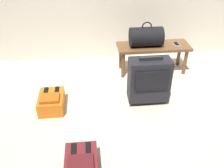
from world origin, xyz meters
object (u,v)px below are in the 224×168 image
bench (153,49)px  cell_phone (176,44)px  backpack_maroon (82,165)px  duffel_bag_black (146,37)px  suitcase_upright_charcoal (149,80)px  backpack_orange (51,101)px

bench → cell_phone: 0.33m
backpack_maroon → duffel_bag_black: bearing=61.7°
cell_phone → suitcase_upright_charcoal: suitcase_upright_charcoal is taller
bench → duffel_bag_black: 0.23m
duffel_bag_black → suitcase_upright_charcoal: duffel_bag_black is taller
backpack_maroon → suitcase_upright_charcoal: bearing=50.1°
suitcase_upright_charcoal → backpack_maroon: suitcase_upright_charcoal is taller
backpack_maroon → backpack_orange: same height
duffel_bag_black → suitcase_upright_charcoal: 0.76m
duffel_bag_black → cell_phone: bearing=0.1°
bench → backpack_orange: (-1.36, -0.74, -0.25)m
duffel_bag_black → cell_phone: 0.46m
bench → suitcase_upright_charcoal: bearing=-107.3°
cell_phone → backpack_orange: cell_phone is taller
cell_phone → backpack_orange: size_ratio=0.38×
duffel_bag_black → suitcase_upright_charcoal: (-0.11, -0.72, -0.23)m
cell_phone → backpack_orange: (-1.68, -0.74, -0.32)m
bench → backpack_maroon: size_ratio=2.63×
bench → backpack_orange: size_ratio=2.63×
cell_phone → backpack_maroon: bearing=-128.7°
duffel_bag_black → backpack_orange: bearing=-149.4°
bench → backpack_maroon: bench is taller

